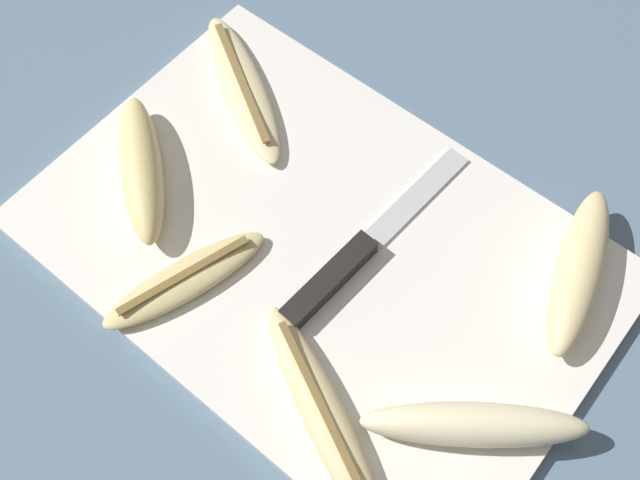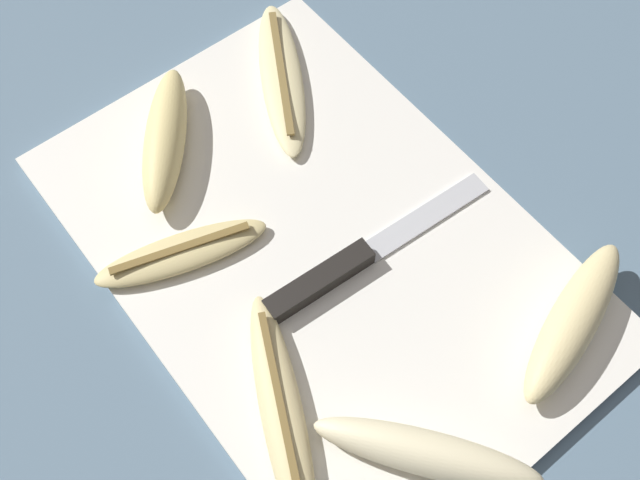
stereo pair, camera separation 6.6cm
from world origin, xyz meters
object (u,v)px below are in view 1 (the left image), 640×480
at_px(banana_golden_short, 141,168).
at_px(banana_spotted_left, 185,279).
at_px(banana_ripe_center, 579,270).
at_px(banana_bright_far, 474,425).
at_px(banana_soft_right, 242,87).
at_px(banana_mellow_near, 325,416).
at_px(knife, 346,264).

bearing_deg(banana_golden_short, banana_spotted_left, -26.82).
distance_m(banana_golden_short, banana_ripe_center, 0.40).
relative_size(banana_bright_far, banana_soft_right, 0.86).
bearing_deg(banana_mellow_near, banana_soft_right, 143.02).
bearing_deg(knife, banana_ripe_center, 39.70).
bearing_deg(banana_soft_right, banana_golden_short, -90.76).
bearing_deg(banana_mellow_near, banana_spotted_left, 174.35).
relative_size(banana_bright_far, banana_spotted_left, 1.00).
distance_m(banana_bright_far, banana_mellow_near, 0.12).
bearing_deg(banana_golden_short, knife, 13.10).
xyz_separation_m(banana_bright_far, banana_mellow_near, (-0.10, -0.07, -0.01)).
bearing_deg(banana_spotted_left, banana_mellow_near, -5.65).
height_order(banana_spotted_left, banana_soft_right, same).
height_order(banana_bright_far, banana_spotted_left, banana_bright_far).
bearing_deg(banana_soft_right, banana_mellow_near, -36.98).
distance_m(banana_spotted_left, banana_mellow_near, 0.17).
distance_m(banana_spotted_left, banana_ripe_center, 0.34).
distance_m(banana_mellow_near, banana_ripe_center, 0.25).
bearing_deg(banana_bright_far, banana_mellow_near, -144.76).
relative_size(banana_golden_short, banana_soft_right, 0.79).
bearing_deg(knife, banana_mellow_near, -55.42).
bearing_deg(banana_mellow_near, banana_golden_short, 165.72).
height_order(banana_bright_far, banana_mellow_near, banana_bright_far).
height_order(banana_bright_far, banana_soft_right, banana_bright_far).
bearing_deg(banana_soft_right, banana_bright_far, -20.58).
relative_size(banana_golden_short, banana_ripe_center, 0.88).
relative_size(banana_bright_far, banana_mellow_near, 0.81).
height_order(knife, banana_golden_short, banana_golden_short).
distance_m(banana_bright_far, banana_golden_short, 0.37).
height_order(knife, banana_ripe_center, banana_ripe_center).
distance_m(knife, banana_ripe_center, 0.20).
distance_m(knife, banana_golden_short, 0.21).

